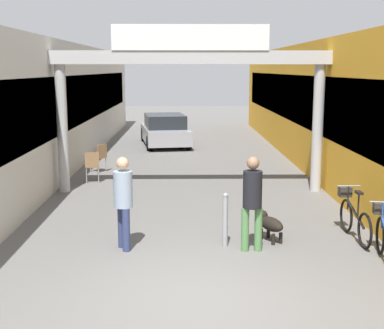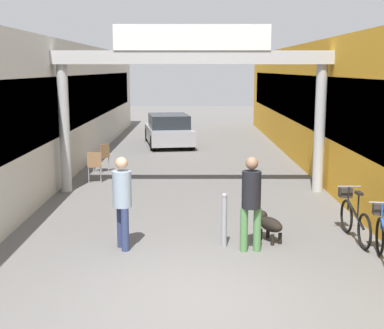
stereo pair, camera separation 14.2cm
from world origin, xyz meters
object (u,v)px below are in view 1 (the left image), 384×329
bicycle_black_second (353,216)px  bollard_post_metal (225,219)px  cafe_chair_wood_farther (100,155)px  parked_car_silver (165,130)px  dog_on_leash (269,223)px  pedestrian_companion (123,197)px  cafe_chair_wood_nearer (92,164)px  pedestrian_with_dog (252,197)px

bicycle_black_second → bollard_post_metal: size_ratio=1.67×
cafe_chair_wood_farther → parked_car_silver: (1.84, 5.97, 0.10)m
dog_on_leash → bicycle_black_second: size_ratio=0.45×
pedestrian_companion → cafe_chair_wood_farther: pedestrian_companion is taller
bollard_post_metal → parked_car_silver: parked_car_silver is taller
dog_on_leash → cafe_chair_wood_farther: bearing=121.8°
cafe_chair_wood_farther → parked_car_silver: parked_car_silver is taller
dog_on_leash → cafe_chair_wood_farther: cafe_chair_wood_farther is taller
cafe_chair_wood_farther → bollard_post_metal: bearing=-64.7°
dog_on_leash → cafe_chair_wood_nearer: cafe_chair_wood_nearer is taller
bicycle_black_second → cafe_chair_wood_farther: size_ratio=1.90×
parked_car_silver → pedestrian_with_dog: bearing=-81.4°
cafe_chair_wood_nearer → cafe_chair_wood_farther: same height
bicycle_black_second → cafe_chair_wood_nearer: 7.88m
bollard_post_metal → cafe_chair_wood_nearer: (-3.40, 5.68, 0.03)m
cafe_chair_wood_nearer → cafe_chair_wood_farther: 1.59m
cafe_chair_wood_farther → cafe_chair_wood_nearer: bearing=-89.0°
pedestrian_companion → dog_on_leash: (2.71, 0.46, -0.63)m
parked_car_silver → bollard_post_metal: bearing=-83.1°
pedestrian_companion → cafe_chair_wood_farther: (-1.59, 7.40, -0.43)m
pedestrian_companion → parked_car_silver: bearing=88.9°
cafe_chair_wood_farther → bicycle_black_second: bearing=-48.9°
pedestrian_with_dog → bicycle_black_second: bearing=19.1°
bicycle_black_second → parked_car_silver: parked_car_silver is taller
dog_on_leash → parked_car_silver: (-2.46, 12.91, 0.31)m
pedestrian_with_dog → cafe_chair_wood_nearer: size_ratio=1.93×
dog_on_leash → bollard_post_metal: bollard_post_metal is taller
parked_car_silver → pedestrian_companion: bearing=-91.1°
dog_on_leash → parked_car_silver: size_ratio=0.18×
dog_on_leash → cafe_chair_wood_nearer: bearing=128.6°
pedestrian_with_dog → pedestrian_companion: size_ratio=1.01×
cafe_chair_wood_nearer → dog_on_leash: bearing=-51.4°
parked_car_silver → dog_on_leash: bearing=-79.2°
parked_car_silver → cafe_chair_wood_nearer: bearing=-103.4°
pedestrian_companion → bicycle_black_second: (4.35, 0.59, -0.53)m
dog_on_leash → parked_car_silver: 13.15m
pedestrian_with_dog → bollard_post_metal: pedestrian_with_dog is taller
cafe_chair_wood_nearer → cafe_chair_wood_farther: size_ratio=1.00×
bollard_post_metal → pedestrian_with_dog: bearing=-29.0°
bicycle_black_second → dog_on_leash: bearing=-175.6°
dog_on_leash → bollard_post_metal: size_ratio=0.75×
pedestrian_with_dog → parked_car_silver: pedestrian_with_dog is taller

